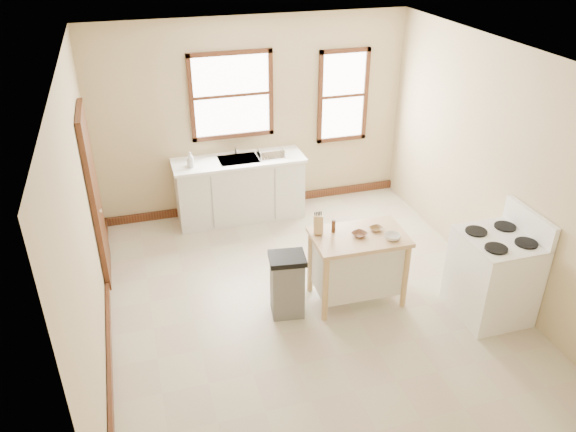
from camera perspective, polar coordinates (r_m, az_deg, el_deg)
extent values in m
plane|color=#B6AF90|center=(6.63, 1.91, -8.52)|extent=(5.00, 5.00, 0.00)
plane|color=white|center=(5.40, 2.41, 15.77)|extent=(5.00, 5.00, 0.00)
cube|color=tan|center=(8.11, -3.56, 9.96)|extent=(4.50, 0.04, 2.80)
cube|color=tan|center=(5.65, -20.05, -0.68)|extent=(0.04, 5.00, 2.80)
cube|color=tan|center=(6.88, 20.26, 4.62)|extent=(0.04, 5.00, 2.80)
cube|color=#411B11|center=(6.97, -19.04, 1.93)|extent=(0.06, 0.90, 2.10)
cube|color=#411B11|center=(8.61, -3.24, 1.43)|extent=(4.50, 0.04, 0.12)
cube|color=#411B11|center=(6.38, -17.75, -11.16)|extent=(0.04, 5.00, 0.12)
cylinder|color=silver|center=(8.07, -5.36, 6.98)|extent=(0.03, 0.03, 0.22)
imported|color=#B2B2B2|center=(7.73, -9.87, 5.65)|extent=(0.10, 0.10, 0.22)
imported|color=#B2B2B2|center=(7.79, -9.88, 5.66)|extent=(0.11, 0.11, 0.18)
cylinder|color=#412411|center=(6.23, 4.64, -1.04)|extent=(0.05, 0.05, 0.15)
imported|color=brown|center=(6.21, 7.27, -1.86)|extent=(0.21, 0.21, 0.04)
imported|color=brown|center=(6.34, 8.97, -1.31)|extent=(0.17, 0.17, 0.04)
imported|color=silver|center=(6.20, 10.56, -2.11)|extent=(0.19, 0.19, 0.06)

